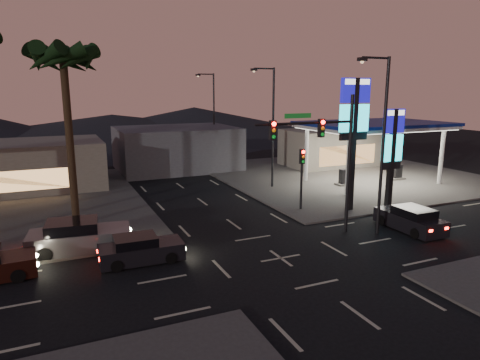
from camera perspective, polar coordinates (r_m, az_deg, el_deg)
name	(u,v)px	position (r m, az deg, el deg)	size (l,w,h in m)	color
ground	(281,258)	(21.80, 5.45, -10.34)	(140.00, 140.00, 0.00)	black
corner_lot_ne	(343,175)	(43.21, 13.61, 0.70)	(24.00, 24.00, 0.12)	#47443F
gas_station	(375,127)	(39.47, 17.51, 6.81)	(12.20, 8.20, 5.47)	silver
convenience_store	(331,148)	(48.03, 12.01, 4.23)	(10.00, 6.00, 4.00)	#726B5B
pylon_sign_tall	(354,118)	(29.60, 14.98, 7.97)	(2.20, 0.35, 9.00)	black
pylon_sign_short	(392,144)	(30.65, 19.63, 4.54)	(1.60, 0.35, 7.00)	black
traffic_signal_mast	(325,146)	(24.07, 11.21, 4.52)	(6.10, 0.39, 8.00)	black
pedestal_signal	(302,169)	(29.48, 8.25, 1.43)	(0.32, 0.39, 4.30)	black
streetlight_near	(381,136)	(25.13, 18.27, 5.58)	(2.14, 0.25, 10.00)	black
streetlight_mid	(271,121)	(35.81, 4.15, 7.88)	(2.14, 0.25, 10.00)	black
streetlight_far	(212,113)	(48.59, -3.72, 8.96)	(2.14, 0.25, 10.00)	black
palm_a	(64,68)	(27.06, -22.44, 13.58)	(4.41, 4.41, 10.86)	black
building_far_west	(0,167)	(40.21, -29.32, 1.48)	(16.00, 8.00, 4.00)	#726B5B
building_far_mid	(177,148)	(45.55, -8.46, 4.21)	(12.00, 9.00, 4.40)	#4C4C51
hill_right	(194,121)	(81.66, -6.10, 7.87)	(50.00, 50.00, 5.00)	black
hill_center	(112,126)	(78.41, -16.65, 6.90)	(60.00, 60.00, 4.00)	black
car_lane_a_front	(140,250)	(21.61, -13.17, -9.05)	(4.16, 1.84, 1.34)	black
car_lane_b_front	(79,237)	(23.81, -20.73, -7.13)	(5.32, 2.69, 1.68)	slate
suv_station	(410,219)	(27.53, 21.78, -4.90)	(1.96, 4.37, 1.44)	black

